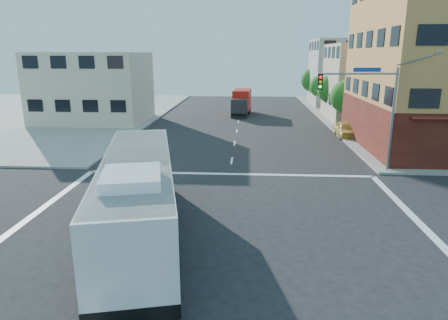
{
  "coord_description": "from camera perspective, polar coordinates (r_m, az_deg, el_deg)",
  "views": [
    {
      "loc": [
        1.25,
        -16.21,
        7.86
      ],
      "look_at": [
        -0.04,
        4.27,
        2.38
      ],
      "focal_mm": 32.0,
      "sensor_mm": 36.0,
      "label": 1
    }
  ],
  "objects": [
    {
      "name": "street_tree_d",
      "position": [
        69.07,
        12.72,
        11.31
      ],
      "size": [
        4.0,
        4.0,
        6.03
      ],
      "color": "#3D2616",
      "rests_on": "ground"
    },
    {
      "name": "signal_mast_ne",
      "position": [
        28.09,
        19.97,
        8.2
      ],
      "size": [
        7.91,
        1.13,
        8.07
      ],
      "color": "slate",
      "rests_on": "ground"
    },
    {
      "name": "building_west",
      "position": [
        49.82,
        -18.2,
        9.8
      ],
      "size": [
        12.06,
        10.06,
        8.0
      ],
      "color": "beige",
      "rests_on": "ground"
    },
    {
      "name": "ground",
      "position": [
        18.06,
        -0.74,
        -10.84
      ],
      "size": [
        120.0,
        120.0,
        0.0
      ],
      "primitive_type": "plane",
      "color": "black",
      "rests_on": "ground"
    },
    {
      "name": "street_tree_a",
      "position": [
        45.6,
        17.31,
        8.93
      ],
      "size": [
        3.6,
        3.6,
        5.53
      ],
      "color": "#3D2616",
      "rests_on": "ground"
    },
    {
      "name": "parked_car",
      "position": [
        40.68,
        17.01,
        4.21
      ],
      "size": [
        1.81,
        4.3,
        1.45
      ],
      "primitive_type": "imported",
      "rotation": [
        0.0,
        0.0,
        -0.02
      ],
      "color": "#E2B74C",
      "rests_on": "ground"
    },
    {
      "name": "building_east_near",
      "position": [
        52.7,
        21.32,
        10.32
      ],
      "size": [
        12.06,
        10.06,
        9.0
      ],
      "color": "#BEB091",
      "rests_on": "ground"
    },
    {
      "name": "street_tree_b",
      "position": [
        53.36,
        15.34,
        10.03
      ],
      "size": [
        3.8,
        3.8,
        5.79
      ],
      "color": "#3D2616",
      "rests_on": "ground"
    },
    {
      "name": "building_east_far",
      "position": [
        66.15,
        17.74,
        11.81
      ],
      "size": [
        12.06,
        10.06,
        10.0
      ],
      "color": "#989893",
      "rests_on": "ground"
    },
    {
      "name": "transit_bus",
      "position": [
        17.78,
        -12.15,
        -4.89
      ],
      "size": [
        5.76,
        13.59,
        3.93
      ],
      "rotation": [
        0.0,
        0.0,
        0.23
      ],
      "color": "black",
      "rests_on": "ground"
    },
    {
      "name": "street_tree_c",
      "position": [
        61.22,
        13.84,
        10.42
      ],
      "size": [
        3.4,
        3.4,
        5.29
      ],
      "color": "#3D2616",
      "rests_on": "ground"
    },
    {
      "name": "box_truck",
      "position": [
        53.32,
        2.51,
        8.17
      ],
      "size": [
        2.56,
        7.27,
        3.21
      ],
      "rotation": [
        0.0,
        0.0,
        -0.07
      ],
      "color": "#232328",
      "rests_on": "ground"
    }
  ]
}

